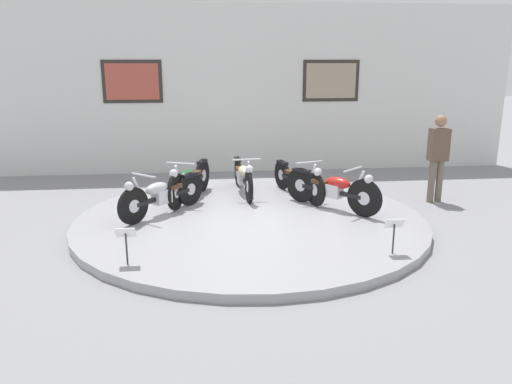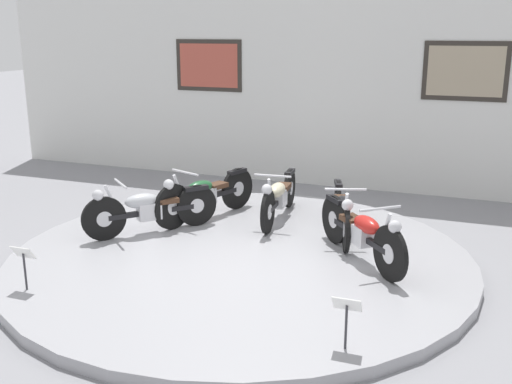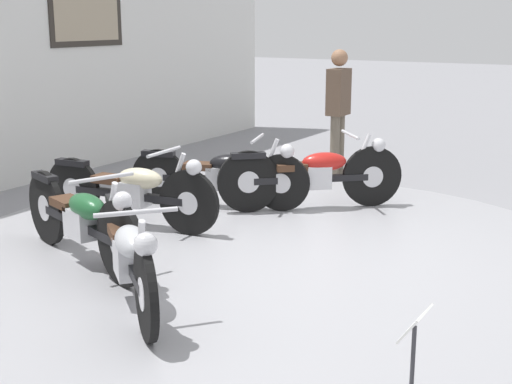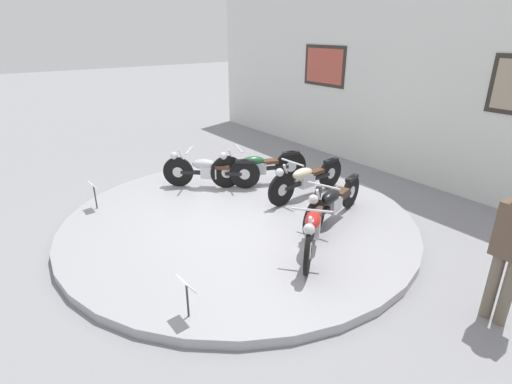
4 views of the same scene
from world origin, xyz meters
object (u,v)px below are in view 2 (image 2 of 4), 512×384
object	(u,v)px
info_placard_front_left	(24,258)
info_placard_front_centre	(347,311)
motorcycle_black	(342,210)
motorcycle_red	(362,231)
motorcycle_cream	(279,196)
motorcycle_silver	(149,208)
motorcycle_green	(205,194)

from	to	relation	value
info_placard_front_left	info_placard_front_centre	bearing A→B (deg)	0.00
motorcycle_black	info_placard_front_centre	distance (m)	3.11
motorcycle_red	motorcycle_black	bearing A→B (deg)	117.29
motorcycle_cream	motorcycle_silver	bearing A→B (deg)	-140.66
motorcycle_red	info_placard_front_centre	size ratio (longest dim) A/B	3.02
motorcycle_green	info_placard_front_centre	distance (m)	4.15
motorcycle_cream	motorcycle_red	size ratio (longest dim) A/B	1.27
motorcycle_red	motorcycle_cream	bearing A→B (deg)	140.54
motorcycle_green	info_placard_front_centre	world-z (taller)	motorcycle_green
motorcycle_silver	motorcycle_red	size ratio (longest dim) A/B	0.98
motorcycle_green	motorcycle_red	size ratio (longest dim) A/B	1.23
motorcycle_black	info_placard_front_centre	world-z (taller)	motorcycle_black
motorcycle_black	info_placard_front_centre	xyz separation A→B (m)	(0.74, -3.02, -0.00)
motorcycle_black	info_placard_front_centre	size ratio (longest dim) A/B	3.66
motorcycle_silver	motorcycle_cream	world-z (taller)	motorcycle_cream
motorcycle_green	motorcycle_cream	bearing A→B (deg)	18.76
motorcycle_red	info_placard_front_left	world-z (taller)	motorcycle_red
info_placard_front_left	info_placard_front_centre	distance (m)	3.57
motorcycle_green	info_placard_front_left	xyz separation A→B (m)	(-0.73, -3.02, -0.03)
motorcycle_red	info_placard_front_left	distance (m)	3.93
info_placard_front_centre	motorcycle_silver	bearing A→B (deg)	146.78
motorcycle_green	motorcycle_cream	world-z (taller)	motorcycle_green
motorcycle_green	motorcycle_black	bearing A→B (deg)	-0.12
motorcycle_cream	motorcycle_black	xyz separation A→B (m)	(1.05, -0.36, -0.01)
motorcycle_red	info_placard_front_centre	distance (m)	2.17
motorcycle_cream	info_placard_front_left	world-z (taller)	motorcycle_cream
info_placard_front_left	motorcycle_silver	bearing A→B (deg)	82.43
info_placard_front_left	motorcycle_red	bearing A→B (deg)	33.26
info_placard_front_left	info_placard_front_centre	size ratio (longest dim) A/B	1.00
motorcycle_black	motorcycle_green	bearing A→B (deg)	179.88
info_placard_front_left	motorcycle_green	bearing A→B (deg)	76.35
motorcycle_black	info_placard_front_left	bearing A→B (deg)	-133.18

